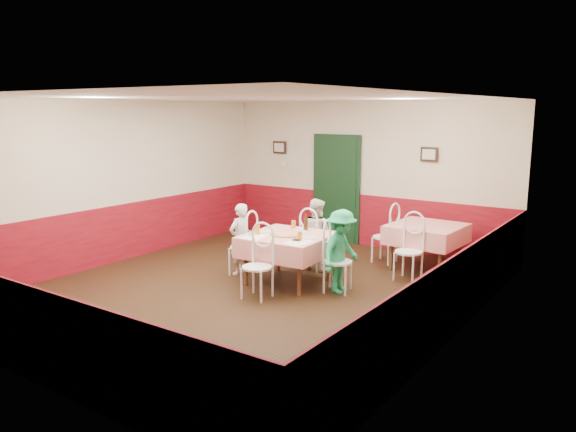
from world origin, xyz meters
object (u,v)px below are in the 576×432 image
Objects in this scene: glass_b at (300,236)px; glass_c at (294,225)px; chair_right at (338,262)px; glass_a at (257,230)px; chair_second_a at (385,237)px; diner_left at (240,239)px; diner_right at (341,251)px; chair_left at (243,247)px; diner_far at (316,234)px; wallet at (297,240)px; second_table at (426,247)px; chair_far at (314,243)px; chair_second_b at (409,252)px; chair_near at (257,267)px; beer_bottle at (306,223)px; main_table at (288,259)px; pizza at (286,234)px.

glass_c is (-0.54, 0.63, 0.00)m from glass_b.
chair_right is 1.34m from glass_a.
diner_left is (-1.62, -1.99, 0.13)m from chair_second_a.
glass_b is 0.10× the size of diner_right.
diner_far is at bearing 134.47° from chair_left.
diner_left reaches higher than chair_second_a.
wallet is 0.09× the size of diner_far.
chair_second_a reaches higher than second_table.
diner_right reaches higher than chair_second_a.
chair_left is 1.20m from chair_far.
chair_left is 1.00× the size of chair_second_b.
glass_c is at bearing 123.66° from wallet.
chair_left is 1.20m from chair_near.
glass_b is at bearing -125.27° from chair_second_b.
glass_a is at bearing 79.51° from diner_far.
diner_left reaches higher than chair_left.
beer_bottle is (0.46, 0.67, 0.05)m from glass_a.
main_table is at bearing -66.90° from glass_c.
beer_bottle is at bearing 111.25° from chair_left.
pizza is 0.41m from wallet.
chair_near is 6.11× the size of glass_a.
chair_left is 0.63m from glass_a.
second_table is 3.10m from diner_left.
glass_a is at bearing -147.18° from main_table.
chair_far is 1.34m from chair_second_a.
chair_near is at bearing -90.18° from beer_bottle.
glass_b reaches higher than main_table.
glass_c is at bearing 130.49° from glass_b.
main_table is at bearing -138.16° from chair_second_b.
diner_far reaches higher than chair_far.
glass_a is at bearing -108.52° from glass_c.
chair_near is at bearing -10.50° from chair_second_a.
chair_second_b is (0.62, 1.13, 0.00)m from chair_right.
pizza is at bearing 153.31° from glass_b.
diner_far is (0.79, 0.95, 0.15)m from chair_left.
wallet is (0.28, 0.59, 0.32)m from chair_near.
glass_a is at bearing 75.10° from chair_far.
chair_right is 1.00× the size of chair_second_a.
chair_near is at bearing 42.83° from chair_left.
glass_a is (-0.45, 0.59, 0.38)m from chair_near.
chair_second_a is at bearing 59.53° from glass_c.
glass_a is at bearing 78.05° from diner_left.
wallet is at bearing -52.73° from glass_c.
pizza is (0.05, -0.88, 0.33)m from chair_far.
chair_far reaches higher than pizza.
beer_bottle is (0.11, -0.44, 0.43)m from chair_far.
diner_far is (-0.11, 0.49, -0.28)m from beer_bottle.
second_table is at bearing 47.17° from beer_bottle.
chair_second_a is (0.67, 2.78, 0.00)m from chair_near.
glass_b is (0.36, -0.22, 0.45)m from main_table.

